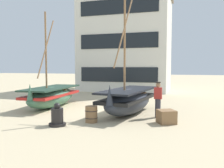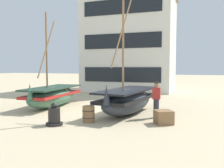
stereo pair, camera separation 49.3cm
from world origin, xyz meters
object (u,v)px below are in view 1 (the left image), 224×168
(wooden_barrel, at_px, (91,114))
(harbor_building_main, at_px, (126,44))
(cargo_crate, at_px, (166,117))
(fisherman_by_hull, at_px, (158,100))
(fishing_boat_centre_large, at_px, (52,96))
(capstan_winch, at_px, (57,117))
(fishing_boat_near_left, at_px, (129,100))

(wooden_barrel, distance_m, harbor_building_main, 15.10)
(cargo_crate, xyz_separation_m, harbor_building_main, (-5.24, 13.55, 4.42))
(fisherman_by_hull, xyz_separation_m, harbor_building_main, (-4.75, 12.45, 3.87))
(wooden_barrel, bearing_deg, fishing_boat_centre_large, 142.35)
(wooden_barrel, bearing_deg, capstan_winch, -137.84)
(capstan_winch, bearing_deg, cargo_crate, 22.48)
(fisherman_by_hull, bearing_deg, wooden_barrel, -144.68)
(cargo_crate, distance_m, harbor_building_main, 15.19)
(fishing_boat_centre_large, height_order, wooden_barrel, fishing_boat_centre_large)
(fisherman_by_hull, height_order, capstan_winch, fisherman_by_hull)
(fisherman_by_hull, distance_m, cargo_crate, 1.32)
(fishing_boat_near_left, height_order, fishing_boat_centre_large, fishing_boat_near_left)
(fishing_boat_centre_large, height_order, fisherman_by_hull, fishing_boat_centre_large)
(fishing_boat_centre_large, relative_size, fisherman_by_hull, 3.23)
(fishing_boat_centre_large, bearing_deg, harbor_building_main, 82.04)
(capstan_winch, bearing_deg, wooden_barrel, 42.16)
(fisherman_by_hull, bearing_deg, fishing_boat_centre_large, 170.79)
(fishing_boat_centre_large, bearing_deg, fishing_boat_near_left, -6.56)
(capstan_winch, distance_m, harbor_building_main, 15.92)
(fishing_boat_centre_large, distance_m, fisherman_by_hull, 6.43)
(fishing_boat_centre_large, height_order, cargo_crate, fishing_boat_centre_large)
(fishing_boat_near_left, distance_m, fisherman_by_hull, 1.61)
(harbor_building_main, bearing_deg, cargo_crate, -68.87)
(fishing_boat_near_left, xyz_separation_m, capstan_winch, (-2.17, -3.31, -0.34))
(fisherman_by_hull, bearing_deg, fishing_boat_near_left, 162.74)
(fishing_boat_centre_large, xyz_separation_m, capstan_winch, (2.65, -3.86, -0.30))
(fisherman_by_hull, relative_size, cargo_crate, 2.47)
(fisherman_by_hull, height_order, wooden_barrel, fisherman_by_hull)
(cargo_crate, height_order, harbor_building_main, harbor_building_main)
(fishing_boat_near_left, distance_m, wooden_barrel, 2.59)
(fisherman_by_hull, bearing_deg, harbor_building_main, 110.87)
(fishing_boat_near_left, relative_size, wooden_barrel, 8.92)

